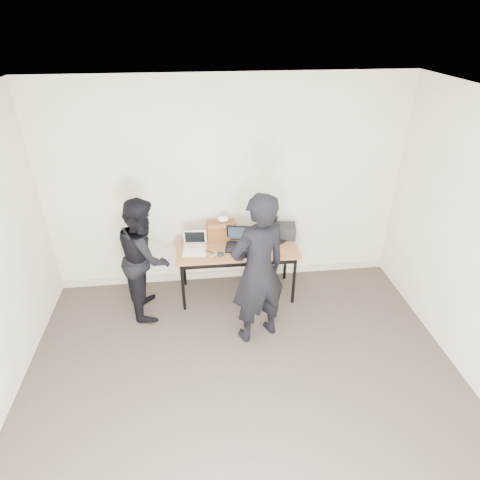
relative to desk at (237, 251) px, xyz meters
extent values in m
cube|color=#403831|center=(-0.09, -1.83, -0.69)|extent=(4.50, 4.50, 0.05)
cube|color=white|center=(-0.09, -1.83, 2.06)|extent=(4.50, 4.50, 0.05)
cube|color=beige|center=(-0.09, 0.45, 0.69)|extent=(4.50, 0.05, 2.70)
cube|color=brown|center=(0.00, 0.01, 0.04)|extent=(1.51, 0.67, 0.03)
cylinder|color=black|center=(-0.69, -0.24, -0.32)|extent=(0.04, 0.04, 0.68)
cylinder|color=black|center=(0.69, -0.26, -0.32)|extent=(0.04, 0.04, 0.68)
cylinder|color=black|center=(-0.69, 0.29, -0.32)|extent=(0.04, 0.04, 0.68)
cylinder|color=black|center=(0.69, 0.27, -0.32)|extent=(0.04, 0.04, 0.68)
cube|color=black|center=(0.00, -0.27, -0.02)|extent=(1.40, 0.04, 0.06)
cube|color=beige|center=(-0.53, -0.05, 0.08)|extent=(0.30, 0.26, 0.03)
cube|color=white|center=(-0.53, -0.08, 0.09)|extent=(0.24, 0.15, 0.01)
cube|color=beige|center=(-0.51, 0.09, 0.19)|extent=(0.29, 0.07, 0.20)
cube|color=black|center=(-0.52, 0.08, 0.19)|extent=(0.24, 0.05, 0.16)
cube|color=beige|center=(-0.52, 0.07, 0.09)|extent=(0.25, 0.04, 0.02)
cube|color=black|center=(0.02, -0.04, 0.07)|extent=(0.36, 0.30, 0.02)
cube|color=black|center=(0.01, -0.07, 0.08)|extent=(0.29, 0.18, 0.01)
cube|color=black|center=(0.04, 0.11, 0.19)|extent=(0.33, 0.13, 0.23)
cube|color=#26333F|center=(0.04, 0.11, 0.20)|extent=(0.28, 0.10, 0.19)
cube|color=black|center=(0.04, 0.08, 0.08)|extent=(0.29, 0.07, 0.02)
cube|color=black|center=(0.52, 0.12, 0.07)|extent=(0.41, 0.40, 0.02)
cube|color=black|center=(0.54, 0.10, 0.08)|extent=(0.30, 0.28, 0.01)
cube|color=black|center=(0.42, 0.24, 0.19)|extent=(0.31, 0.27, 0.23)
cube|color=black|center=(0.43, 0.24, 0.19)|extent=(0.26, 0.23, 0.18)
cube|color=black|center=(0.44, 0.22, 0.08)|extent=(0.24, 0.20, 0.02)
cube|color=brown|center=(-0.18, 0.23, 0.18)|extent=(0.37, 0.18, 0.24)
cube|color=brown|center=(-0.18, 0.17, 0.28)|extent=(0.36, 0.09, 0.07)
cube|color=brown|center=(-0.02, 0.24, 0.16)|extent=(0.02, 0.10, 0.02)
ellipsoid|color=white|center=(-0.15, 0.23, 0.34)|extent=(0.14, 0.11, 0.08)
cube|color=black|center=(0.63, 0.19, 0.14)|extent=(0.32, 0.28, 0.17)
cube|color=black|center=(-0.22, -0.17, 0.07)|extent=(0.09, 0.06, 0.03)
cube|color=black|center=(-0.42, -0.02, 0.06)|extent=(0.26, 0.21, 0.01)
cube|color=silver|center=(0.01, -0.11, 0.06)|extent=(0.21, 0.15, 0.01)
cube|color=black|center=(0.30, 0.00, 0.06)|extent=(0.31, 0.14, 0.01)
cube|color=silver|center=(-0.22, -0.11, 0.06)|extent=(0.25, 0.15, 0.01)
cube|color=black|center=(0.52, 0.05, 0.06)|extent=(0.15, 0.23, 0.01)
cube|color=black|center=(0.17, 0.23, 0.06)|extent=(0.25, 0.04, 0.01)
imported|color=black|center=(0.14, -0.79, 0.23)|extent=(0.76, 0.63, 1.78)
imported|color=black|center=(-1.11, -0.15, 0.09)|extent=(0.63, 0.78, 1.50)
cube|color=#C1B29F|center=(-0.09, 0.41, -0.61)|extent=(4.50, 0.03, 0.10)
camera|label=1|loc=(-0.46, -4.25, 2.62)|focal=30.00mm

